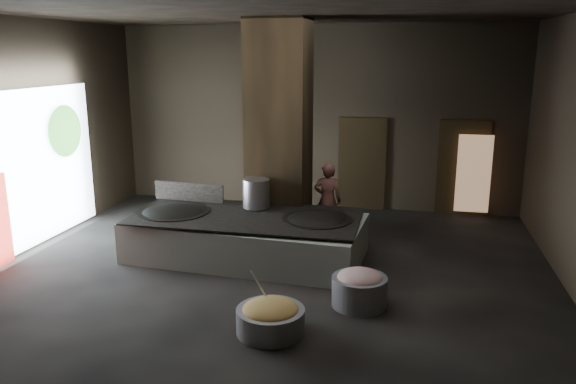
% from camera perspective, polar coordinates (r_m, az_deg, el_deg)
% --- Properties ---
extents(floor, '(10.00, 9.00, 0.10)m').
position_cam_1_polar(floor, '(10.35, -1.65, -8.02)').
color(floor, black).
rests_on(floor, ground).
extents(ceiling, '(10.00, 9.00, 0.10)m').
position_cam_1_polar(ceiling, '(9.62, -1.85, 18.30)').
color(ceiling, black).
rests_on(ceiling, back_wall).
extents(back_wall, '(10.00, 0.10, 4.50)m').
position_cam_1_polar(back_wall, '(14.14, 2.80, 7.57)').
color(back_wall, black).
rests_on(back_wall, ground).
extents(front_wall, '(10.00, 0.10, 4.50)m').
position_cam_1_polar(front_wall, '(5.53, -13.35, -2.95)').
color(front_wall, black).
rests_on(front_wall, ground).
extents(left_wall, '(0.10, 9.00, 4.50)m').
position_cam_1_polar(left_wall, '(11.99, -25.95, 5.03)').
color(left_wall, black).
rests_on(left_wall, ground).
extents(pillar, '(1.20, 1.20, 4.50)m').
position_cam_1_polar(pillar, '(11.62, -0.89, 6.19)').
color(pillar, black).
rests_on(pillar, ground).
extents(hearth_platform, '(4.50, 2.38, 0.76)m').
position_cam_1_polar(hearth_platform, '(10.79, -4.23, -4.68)').
color(hearth_platform, beige).
rests_on(hearth_platform, ground).
extents(platform_cap, '(4.28, 2.05, 0.03)m').
position_cam_1_polar(platform_cap, '(10.66, -4.27, -2.46)').
color(platform_cap, black).
rests_on(platform_cap, hearth_platform).
extents(wok_left, '(1.38, 1.38, 0.38)m').
position_cam_1_polar(wok_left, '(11.12, -11.52, -2.35)').
color(wok_left, black).
rests_on(wok_left, hearth_platform).
extents(wok_left_rim, '(1.41, 1.41, 0.05)m').
position_cam_1_polar(wok_left_rim, '(11.10, -11.54, -2.01)').
color(wok_left_rim, black).
rests_on(wok_left_rim, hearth_platform).
extents(wok_right, '(1.28, 1.28, 0.36)m').
position_cam_1_polar(wok_right, '(10.43, 2.95, -3.18)').
color(wok_right, black).
rests_on(wok_right, hearth_platform).
extents(wok_right_rim, '(1.31, 1.31, 0.05)m').
position_cam_1_polar(wok_right_rim, '(10.41, 2.96, -2.81)').
color(wok_right_rim, black).
rests_on(wok_right_rim, hearth_platform).
extents(stock_pot, '(0.53, 0.53, 0.57)m').
position_cam_1_polar(stock_pot, '(11.07, -3.24, -0.13)').
color(stock_pot, '#ACAEB4').
rests_on(stock_pot, hearth_platform).
extents(splash_guard, '(1.52, 0.16, 0.38)m').
position_cam_1_polar(splash_guard, '(11.76, -10.03, 0.02)').
color(splash_guard, black).
rests_on(splash_guard, hearth_platform).
extents(cook, '(0.59, 0.39, 1.60)m').
position_cam_1_polar(cook, '(11.86, 4.04, -0.84)').
color(cook, brown).
rests_on(cook, ground).
extents(veg_basin, '(1.28, 1.28, 0.36)m').
position_cam_1_polar(veg_basin, '(8.06, -1.78, -12.94)').
color(veg_basin, gray).
rests_on(veg_basin, ground).
extents(veg_fill, '(0.79, 0.79, 0.24)m').
position_cam_1_polar(veg_fill, '(7.98, -1.79, -11.84)').
color(veg_fill, '#97A34F').
rests_on(veg_fill, veg_basin).
extents(ladle, '(0.31, 0.27, 0.69)m').
position_cam_1_polar(ladle, '(8.06, -2.59, -10.00)').
color(ladle, '#ACAEB4').
rests_on(ladle, veg_basin).
extents(meat_basin, '(0.97, 0.97, 0.47)m').
position_cam_1_polar(meat_basin, '(8.88, 7.26, -9.97)').
color(meat_basin, gray).
rests_on(meat_basin, ground).
extents(meat_fill, '(0.71, 0.71, 0.27)m').
position_cam_1_polar(meat_fill, '(8.80, 7.30, -8.69)').
color(meat_fill, '#B0696A').
rests_on(meat_fill, meat_basin).
extents(doorway_near, '(1.18, 0.08, 2.38)m').
position_cam_1_polar(doorway_near, '(14.06, 7.50, 2.69)').
color(doorway_near, black).
rests_on(doorway_near, ground).
extents(doorway_near_glow, '(0.81, 0.04, 1.91)m').
position_cam_1_polar(doorway_near_glow, '(14.16, 7.01, 2.58)').
color(doorway_near_glow, '#8C6647').
rests_on(doorway_near_glow, ground).
extents(doorway_far, '(1.18, 0.08, 2.38)m').
position_cam_1_polar(doorway_far, '(14.07, 17.29, 2.18)').
color(doorway_far, black).
rests_on(doorway_far, ground).
extents(doorway_far_glow, '(0.78, 0.04, 1.85)m').
position_cam_1_polar(doorway_far_glow, '(13.91, 18.34, 1.76)').
color(doorway_far_glow, '#8C6647').
rests_on(doorway_far_glow, ground).
extents(left_opening, '(0.04, 4.20, 3.10)m').
position_cam_1_polar(left_opening, '(12.19, -24.68, 2.18)').
color(left_opening, white).
rests_on(left_opening, ground).
extents(tree_silhouette, '(0.28, 1.10, 1.10)m').
position_cam_1_polar(tree_silhouette, '(12.92, -21.70, 5.77)').
color(tree_silhouette, '#194714').
rests_on(tree_silhouette, left_opening).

